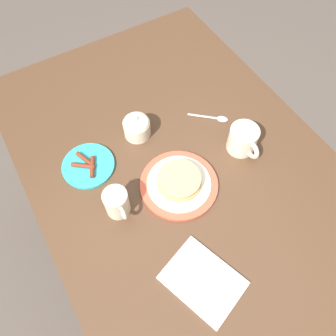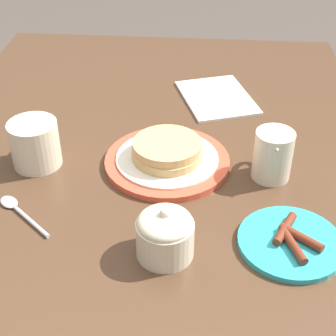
{
  "view_description": "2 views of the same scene",
  "coord_description": "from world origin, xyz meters",
  "px_view_note": "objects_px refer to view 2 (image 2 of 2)",
  "views": [
    {
      "loc": [
        0.43,
        -0.31,
        1.66
      ],
      "look_at": [
        -0.01,
        -0.05,
        0.79
      ],
      "focal_mm": 35.0,
      "sensor_mm": 36.0,
      "label": 1
    },
    {
      "loc": [
        -0.75,
        -0.11,
        1.33
      ],
      "look_at": [
        -0.01,
        -0.05,
        0.79
      ],
      "focal_mm": 55.0,
      "sensor_mm": 36.0,
      "label": 2
    }
  ],
  "objects_px": {
    "coffee_mug": "(35,142)",
    "creamer_pitcher": "(273,154)",
    "pancake_plate": "(167,156)",
    "spoon": "(17,209)",
    "side_plate_bacon": "(291,242)",
    "napkin": "(217,97)",
    "sugar_bowl": "(165,234)"
  },
  "relations": [
    {
      "from": "coffee_mug",
      "to": "creamer_pitcher",
      "type": "xyz_separation_m",
      "value": [
        -0.01,
        -0.44,
        0.0
      ]
    },
    {
      "from": "side_plate_bacon",
      "to": "sugar_bowl",
      "type": "xyz_separation_m",
      "value": [
        -0.03,
        0.19,
        0.03
      ]
    },
    {
      "from": "sugar_bowl",
      "to": "napkin",
      "type": "height_order",
      "value": "sugar_bowl"
    },
    {
      "from": "pancake_plate",
      "to": "sugar_bowl",
      "type": "bearing_deg",
      "value": -175.98
    },
    {
      "from": "side_plate_bacon",
      "to": "napkin",
      "type": "xyz_separation_m",
      "value": [
        0.48,
        0.12,
        -0.0
      ]
    },
    {
      "from": "pancake_plate",
      "to": "coffee_mug",
      "type": "height_order",
      "value": "coffee_mug"
    },
    {
      "from": "pancake_plate",
      "to": "spoon",
      "type": "xyz_separation_m",
      "value": [
        -0.16,
        0.24,
        -0.01
      ]
    },
    {
      "from": "coffee_mug",
      "to": "creamer_pitcher",
      "type": "distance_m",
      "value": 0.44
    },
    {
      "from": "side_plate_bacon",
      "to": "napkin",
      "type": "relative_size",
      "value": 0.71
    },
    {
      "from": "napkin",
      "to": "spoon",
      "type": "distance_m",
      "value": 0.55
    },
    {
      "from": "side_plate_bacon",
      "to": "spoon",
      "type": "height_order",
      "value": "side_plate_bacon"
    },
    {
      "from": "side_plate_bacon",
      "to": "spoon",
      "type": "bearing_deg",
      "value": 84.31
    },
    {
      "from": "spoon",
      "to": "creamer_pitcher",
      "type": "bearing_deg",
      "value": -72.83
    },
    {
      "from": "creamer_pitcher",
      "to": "napkin",
      "type": "relative_size",
      "value": 0.48
    },
    {
      "from": "creamer_pitcher",
      "to": "spoon",
      "type": "bearing_deg",
      "value": 107.17
    },
    {
      "from": "creamer_pitcher",
      "to": "spoon",
      "type": "xyz_separation_m",
      "value": [
        -0.13,
        0.44,
        -0.05
      ]
    },
    {
      "from": "pancake_plate",
      "to": "sugar_bowl",
      "type": "distance_m",
      "value": 0.24
    },
    {
      "from": "side_plate_bacon",
      "to": "sugar_bowl",
      "type": "distance_m",
      "value": 0.2
    },
    {
      "from": "coffee_mug",
      "to": "sugar_bowl",
      "type": "height_order",
      "value": "same"
    },
    {
      "from": "side_plate_bacon",
      "to": "creamer_pitcher",
      "type": "height_order",
      "value": "creamer_pitcher"
    },
    {
      "from": "napkin",
      "to": "pancake_plate",
      "type": "bearing_deg",
      "value": 161.05
    },
    {
      "from": "side_plate_bacon",
      "to": "napkin",
      "type": "height_order",
      "value": "side_plate_bacon"
    },
    {
      "from": "creamer_pitcher",
      "to": "sugar_bowl",
      "type": "height_order",
      "value": "creamer_pitcher"
    },
    {
      "from": "pancake_plate",
      "to": "creamer_pitcher",
      "type": "relative_size",
      "value": 2.12
    },
    {
      "from": "pancake_plate",
      "to": "spoon",
      "type": "distance_m",
      "value": 0.29
    },
    {
      "from": "pancake_plate",
      "to": "coffee_mug",
      "type": "relative_size",
      "value": 1.92
    },
    {
      "from": "side_plate_bacon",
      "to": "pancake_plate",
      "type": "bearing_deg",
      "value": 46.07
    },
    {
      "from": "coffee_mug",
      "to": "creamer_pitcher",
      "type": "relative_size",
      "value": 1.1
    },
    {
      "from": "side_plate_bacon",
      "to": "coffee_mug",
      "type": "distance_m",
      "value": 0.5
    },
    {
      "from": "creamer_pitcher",
      "to": "sugar_bowl",
      "type": "bearing_deg",
      "value": 140.48
    },
    {
      "from": "coffee_mug",
      "to": "napkin",
      "type": "relative_size",
      "value": 0.53
    },
    {
      "from": "coffee_mug",
      "to": "sugar_bowl",
      "type": "relative_size",
      "value": 1.4
    }
  ]
}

